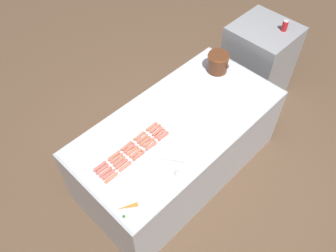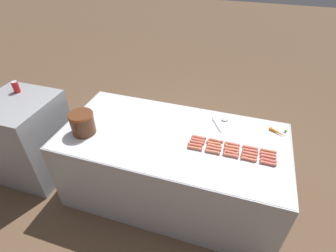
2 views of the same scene
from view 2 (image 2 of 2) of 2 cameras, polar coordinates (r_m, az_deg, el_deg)
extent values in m
plane|color=brown|center=(3.08, 0.84, -14.12)|extent=(20.00, 20.00, 0.00)
cube|color=#ADAFB5|center=(2.76, 0.92, -8.78)|extent=(1.08, 2.17, 0.83)
cube|color=silver|center=(2.48, 1.01, -2.11)|extent=(1.06, 2.13, 0.00)
cube|color=#939599|center=(3.35, -28.17, -2.47)|extent=(0.72, 0.70, 1.00)
cylinder|color=#D16455|center=(2.34, 21.11, -7.67)|extent=(0.03, 0.11, 0.03)
sphere|color=#D16455|center=(2.35, 22.45, -7.86)|extent=(0.03, 0.03, 0.03)
sphere|color=#D16455|center=(2.33, 19.76, -7.48)|extent=(0.03, 0.03, 0.03)
cylinder|color=#D46B50|center=(2.32, 17.29, -6.98)|extent=(0.03, 0.11, 0.03)
sphere|color=#D46B50|center=(2.33, 18.64, -7.17)|extent=(0.03, 0.03, 0.03)
sphere|color=#D46B50|center=(2.32, 15.92, -6.79)|extent=(0.03, 0.03, 0.03)
cylinder|color=#D36752|center=(2.32, 13.59, -6.31)|extent=(0.03, 0.11, 0.03)
sphere|color=#D36752|center=(2.32, 14.94, -6.62)|extent=(0.03, 0.03, 0.03)
sphere|color=#D36752|center=(2.32, 12.24, -6.00)|extent=(0.03, 0.03, 0.03)
cylinder|color=#CB6F51|center=(2.32, 9.71, -5.62)|extent=(0.04, 0.11, 0.03)
sphere|color=#CB6F51|center=(2.31, 11.04, -5.95)|extent=(0.03, 0.03, 0.03)
sphere|color=#CB6F51|center=(2.33, 8.38, -5.28)|extent=(0.03, 0.03, 0.03)
cylinder|color=#D36D4F|center=(2.33, 5.88, -4.88)|extent=(0.03, 0.11, 0.03)
sphere|color=#D36D4F|center=(2.32, 7.21, -5.18)|extent=(0.03, 0.03, 0.03)
sphere|color=#D36D4F|center=(2.34, 4.57, -4.57)|extent=(0.03, 0.03, 0.03)
cylinder|color=#D86354|center=(2.37, 21.16, -7.07)|extent=(0.04, 0.11, 0.03)
sphere|color=#D86354|center=(2.38, 22.47, -7.22)|extent=(0.03, 0.03, 0.03)
sphere|color=#D86354|center=(2.36, 19.83, -6.90)|extent=(0.03, 0.03, 0.03)
cylinder|color=#D16D52|center=(2.35, 17.35, -6.37)|extent=(0.03, 0.11, 0.03)
sphere|color=#D16D52|center=(2.36, 18.68, -6.62)|extent=(0.03, 0.03, 0.03)
sphere|color=#D16D52|center=(2.35, 16.01, -6.12)|extent=(0.03, 0.03, 0.03)
cylinder|color=#D0644F|center=(2.34, 13.70, -5.71)|extent=(0.04, 0.11, 0.03)
sphere|color=#D0644F|center=(2.35, 15.05, -5.90)|extent=(0.03, 0.03, 0.03)
sphere|color=#D0644F|center=(2.34, 12.35, -5.52)|extent=(0.03, 0.03, 0.03)
cylinder|color=#D26A4F|center=(2.35, 9.93, -4.93)|extent=(0.03, 0.11, 0.03)
sphere|color=#D26A4F|center=(2.35, 11.28, -5.15)|extent=(0.03, 0.03, 0.03)
sphere|color=#D26A4F|center=(2.35, 8.59, -4.72)|extent=(0.03, 0.03, 0.03)
cylinder|color=#D1644C|center=(2.36, 5.98, -4.20)|extent=(0.03, 0.11, 0.03)
sphere|color=#D1644C|center=(2.35, 7.28, -4.51)|extent=(0.03, 0.03, 0.03)
sphere|color=#D1644C|center=(2.37, 4.68, -3.89)|extent=(0.03, 0.03, 0.03)
cylinder|color=#D46555|center=(2.40, 21.14, -6.35)|extent=(0.03, 0.11, 0.03)
sphere|color=#D46555|center=(2.41, 22.44, -6.53)|extent=(0.03, 0.03, 0.03)
sphere|color=#D46555|center=(2.39, 19.83, -6.16)|extent=(0.03, 0.03, 0.03)
cylinder|color=#CA6A51|center=(2.38, 17.50, -5.77)|extent=(0.03, 0.11, 0.03)
sphere|color=#CA6A51|center=(2.39, 18.82, -5.98)|extent=(0.03, 0.03, 0.03)
sphere|color=#CA6A51|center=(2.38, 16.18, -5.55)|extent=(0.03, 0.03, 0.03)
cylinder|color=#D4704E|center=(2.37, 13.73, -5.09)|extent=(0.03, 0.11, 0.03)
sphere|color=#D4704E|center=(2.37, 15.05, -5.37)|extent=(0.03, 0.03, 0.03)
sphere|color=#D4704E|center=(2.37, 12.41, -4.82)|extent=(0.03, 0.03, 0.03)
cylinder|color=#CF6C50|center=(2.38, 10.09, -4.35)|extent=(0.03, 0.11, 0.03)
sphere|color=#CF6C50|center=(2.38, 11.42, -4.55)|extent=(0.03, 0.03, 0.03)
sphere|color=#CF6C50|center=(2.38, 8.76, -4.15)|extent=(0.03, 0.03, 0.03)
cylinder|color=#CC6553|center=(2.39, 6.37, -3.60)|extent=(0.03, 0.11, 0.03)
sphere|color=#CC6553|center=(2.39, 7.67, -3.89)|extent=(0.03, 0.03, 0.03)
sphere|color=#CC6553|center=(2.40, 5.09, -3.32)|extent=(0.03, 0.03, 0.03)
cylinder|color=#D16553|center=(2.43, 21.10, -5.76)|extent=(0.03, 0.11, 0.03)
sphere|color=#D16553|center=(2.44, 22.39, -5.98)|extent=(0.03, 0.03, 0.03)
sphere|color=#D16553|center=(2.42, 19.81, -5.53)|extent=(0.03, 0.03, 0.03)
cylinder|color=#D6654F|center=(2.41, 17.65, -5.18)|extent=(0.03, 0.11, 0.03)
sphere|color=#D6654F|center=(2.41, 18.95, -5.41)|extent=(0.03, 0.03, 0.03)
sphere|color=#D6654F|center=(2.40, 16.34, -4.95)|extent=(0.03, 0.03, 0.03)
cylinder|color=#D07255|center=(2.40, 13.84, -4.44)|extent=(0.04, 0.11, 0.03)
sphere|color=#D07255|center=(2.40, 15.14, -4.75)|extent=(0.03, 0.03, 0.03)
sphere|color=#D07255|center=(2.41, 12.55, -4.13)|extent=(0.03, 0.03, 0.03)
cylinder|color=#CB6F4E|center=(2.41, 10.03, -3.77)|extent=(0.03, 0.11, 0.03)
sphere|color=#CB6F4E|center=(2.40, 11.32, -4.06)|extent=(0.03, 0.03, 0.03)
sphere|color=#CB6F4E|center=(2.41, 8.74, -3.47)|extent=(0.03, 0.03, 0.03)
cylinder|color=#CE6653|center=(2.42, 6.59, -3.08)|extent=(0.03, 0.11, 0.03)
sphere|color=#CE6653|center=(2.41, 7.88, -3.32)|extent=(0.03, 0.03, 0.03)
sphere|color=#CE6653|center=(2.43, 5.30, -2.84)|extent=(0.03, 0.03, 0.03)
cylinder|color=#D56F4E|center=(2.46, 21.19, -5.14)|extent=(0.03, 0.11, 0.03)
sphere|color=#D56F4E|center=(2.47, 22.46, -5.36)|extent=(0.03, 0.03, 0.03)
sphere|color=#D56F4E|center=(2.45, 19.92, -4.92)|extent=(0.03, 0.03, 0.03)
cylinder|color=#D77155|center=(2.44, 17.62, -4.53)|extent=(0.03, 0.11, 0.03)
sphere|color=#D77155|center=(2.45, 18.91, -4.75)|extent=(0.03, 0.03, 0.03)
sphere|color=#D77155|center=(2.44, 16.33, -4.30)|extent=(0.03, 0.03, 0.03)
cylinder|color=#D4644D|center=(2.43, 13.92, -3.85)|extent=(0.03, 0.11, 0.03)
sphere|color=#D4644D|center=(2.44, 15.22, -4.07)|extent=(0.03, 0.03, 0.03)
sphere|color=#D4644D|center=(2.43, 12.63, -3.64)|extent=(0.03, 0.03, 0.03)
cylinder|color=#D36A52|center=(2.44, 10.42, -3.18)|extent=(0.04, 0.11, 0.03)
sphere|color=#D36A52|center=(2.44, 11.72, -3.37)|extent=(0.03, 0.03, 0.03)
sphere|color=#D36A52|center=(2.44, 9.13, -2.99)|extent=(0.03, 0.03, 0.03)
cylinder|color=#D5644E|center=(2.45, 6.79, -2.49)|extent=(0.04, 0.11, 0.03)
sphere|color=#D5644E|center=(2.45, 8.08, -2.68)|extent=(0.03, 0.03, 0.03)
sphere|color=#D5644E|center=(2.45, 5.51, -2.30)|extent=(0.03, 0.03, 0.03)
cylinder|color=#562D19|center=(2.58, -18.26, 0.59)|extent=(0.22, 0.22, 0.22)
torus|color=brown|center=(2.53, -18.67, 2.30)|extent=(0.23, 0.23, 0.03)
torus|color=#562D19|center=(2.50, -19.70, -0.49)|extent=(0.06, 0.02, 0.06)
torus|color=#562D19|center=(2.64, -17.08, 2.36)|extent=(0.06, 0.02, 0.06)
cylinder|color=#B7B7BC|center=(2.64, 10.59, 0.21)|extent=(0.20, 0.12, 0.01)
ellipsoid|color=#B7B7BC|center=(2.73, 12.34, 1.39)|extent=(0.08, 0.09, 0.02)
cone|color=orange|center=(2.70, 22.94, -1.26)|extent=(0.11, 0.16, 0.03)
sphere|color=#387F2D|center=(2.75, 24.42, -1.01)|extent=(0.02, 0.02, 0.02)
cylinder|color=red|center=(3.23, -30.43, 7.40)|extent=(0.07, 0.07, 0.12)
cylinder|color=silver|center=(3.21, -30.78, 8.35)|extent=(0.06, 0.06, 0.00)
camera|label=1|loc=(3.57, 51.09, 43.45)|focal=36.79mm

